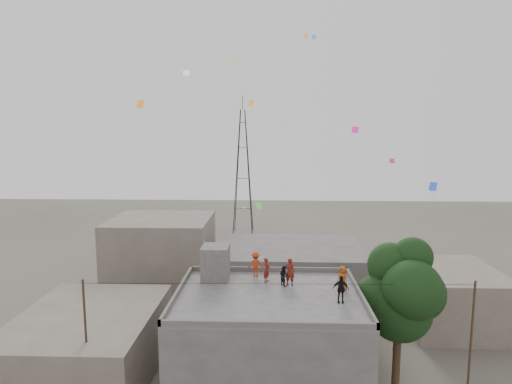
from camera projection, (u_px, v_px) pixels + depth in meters
main_building at (268, 348)px, 23.60m from camera, size 10.00×8.00×6.10m
parapet at (268, 292)px, 23.15m from camera, size 10.00×8.00×0.30m
stair_head_box at (216, 262)px, 25.72m from camera, size 1.60×1.80×2.00m
neighbor_west at (89, 344)px, 26.11m from camera, size 8.00×10.00×4.00m
neighbor_north at (292, 274)px, 37.46m from camera, size 12.00×9.00×5.00m
neighbor_northwest at (162, 255)px, 39.72m from camera, size 9.00×8.00×7.00m
neighbor_east at (449, 297)px, 33.12m from camera, size 7.00×8.00×4.40m
tree at (402, 293)px, 23.50m from camera, size 4.90×4.60×9.10m
utility_line at (278, 346)px, 22.24m from camera, size 20.12×0.62×7.40m
transmission_tower at (243, 172)px, 62.48m from camera, size 2.97×2.97×20.01m
person_red_adult at (290, 272)px, 24.55m from camera, size 0.68×0.56×1.61m
person_orange_child at (343, 278)px, 23.84m from camera, size 0.77×0.78×1.36m
person_dark_child at (284, 276)px, 24.56m from camera, size 0.68×0.71×1.15m
person_dark_adult at (341, 289)px, 22.08m from camera, size 0.87×0.41×1.44m
person_orange_adult at (256, 264)px, 26.15m from camera, size 1.01×0.63×1.50m
person_red_child at (267, 270)px, 25.15m from camera, size 0.52×0.61×1.43m
kites at (284, 109)px, 30.09m from camera, size 17.96×14.63×12.77m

